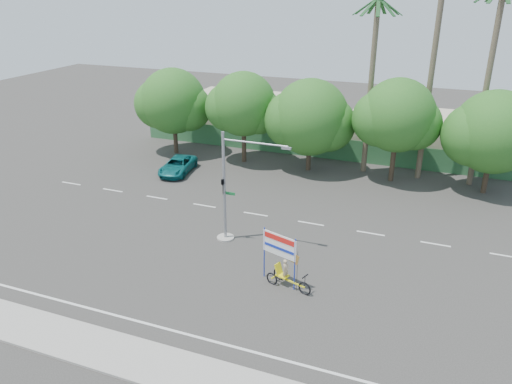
% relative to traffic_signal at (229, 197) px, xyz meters
% --- Properties ---
extents(ground, '(120.00, 120.00, 0.00)m').
position_rel_traffic_signal_xyz_m(ground, '(2.20, -3.98, -2.92)').
color(ground, '#33302D').
rests_on(ground, ground).
extents(sidewalk_near, '(50.00, 2.40, 0.12)m').
position_rel_traffic_signal_xyz_m(sidewalk_near, '(2.20, -11.48, -2.86)').
color(sidewalk_near, gray).
rests_on(sidewalk_near, ground).
extents(fence, '(38.00, 0.08, 2.00)m').
position_rel_traffic_signal_xyz_m(fence, '(2.20, 17.52, -1.92)').
color(fence, '#336B3D').
rests_on(fence, ground).
extents(building_left, '(12.00, 8.00, 4.00)m').
position_rel_traffic_signal_xyz_m(building_left, '(-7.80, 22.02, -0.92)').
color(building_left, beige).
rests_on(building_left, ground).
extents(building_right, '(14.00, 8.00, 3.60)m').
position_rel_traffic_signal_xyz_m(building_right, '(10.20, 22.02, -1.12)').
color(building_right, beige).
rests_on(building_right, ground).
extents(tree_far_left, '(7.14, 6.00, 7.96)m').
position_rel_traffic_signal_xyz_m(tree_far_left, '(-11.85, 14.02, 1.84)').
color(tree_far_left, '#473828').
rests_on(tree_far_left, ground).
extents(tree_left, '(6.66, 5.60, 8.07)m').
position_rel_traffic_signal_xyz_m(tree_left, '(-4.85, 14.02, 2.14)').
color(tree_left, '#473828').
rests_on(tree_left, ground).
extents(tree_center, '(7.62, 6.40, 7.85)m').
position_rel_traffic_signal_xyz_m(tree_center, '(1.14, 14.02, 1.55)').
color(tree_center, '#473828').
rests_on(tree_center, ground).
extents(tree_right, '(6.90, 5.80, 8.36)m').
position_rel_traffic_signal_xyz_m(tree_right, '(8.15, 14.02, 2.32)').
color(tree_right, '#473828').
rests_on(tree_right, ground).
extents(tree_far_right, '(7.38, 6.20, 7.94)m').
position_rel_traffic_signal_xyz_m(tree_far_right, '(15.15, 14.02, 1.73)').
color(tree_far_right, '#473828').
rests_on(tree_far_right, ground).
extents(palm_tall, '(3.73, 3.79, 17.45)m').
position_rel_traffic_signal_xyz_m(palm_tall, '(10.20, 15.52, 7.55)').
color(palm_tall, '#70604C').
rests_on(palm_tall, ground).
extents(palm_mid, '(3.73, 3.79, 15.45)m').
position_rel_traffic_signal_xyz_m(palm_mid, '(14.20, 15.52, 6.48)').
color(palm_mid, '#70604C').
rests_on(palm_mid, ground).
extents(palm_short, '(3.73, 3.79, 14.45)m').
position_rel_traffic_signal_xyz_m(palm_short, '(5.70, 15.52, 5.94)').
color(palm_short, '#70604C').
rests_on(palm_short, ground).
extents(traffic_signal, '(4.72, 1.10, 7.00)m').
position_rel_traffic_signal_xyz_m(traffic_signal, '(0.00, 0.00, 0.00)').
color(traffic_signal, gray).
rests_on(traffic_signal, ground).
extents(trike_billboard, '(2.99, 1.29, 3.07)m').
position_rel_traffic_signal_xyz_m(trike_billboard, '(4.76, -3.67, -1.68)').
color(trike_billboard, black).
rests_on(trike_billboard, ground).
extents(pickup_truck, '(2.77, 4.92, 1.30)m').
position_rel_traffic_signal_xyz_m(pickup_truck, '(-8.95, 9.28, -2.27)').
color(pickup_truck, '#0E6365').
rests_on(pickup_truck, ground).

